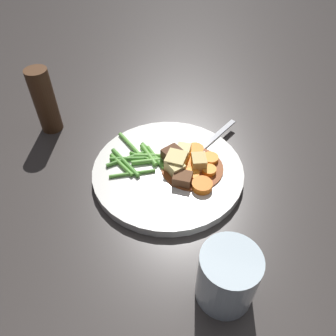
{
  "coord_description": "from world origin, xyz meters",
  "views": [
    {
      "loc": [
        0.13,
        -0.39,
        0.43
      ],
      "look_at": [
        0.0,
        0.0,
        0.02
      ],
      "focal_mm": 35.25,
      "sensor_mm": 36.0,
      "label": 1
    }
  ],
  "objects_px": {
    "potato_chunk_3": "(176,162)",
    "fork": "(207,144)",
    "carrot_slice_5": "(202,185)",
    "potato_chunk_1": "(176,169)",
    "carrot_slice_4": "(210,159)",
    "carrot_slice_1": "(188,168)",
    "pepper_mill": "(45,101)",
    "carrot_slice_0": "(195,151)",
    "potato_chunk_0": "(183,152)",
    "carrot_slice_6": "(194,161)",
    "dinner_plate": "(168,171)",
    "carrot_slice_3": "(192,175)",
    "meat_chunk_1": "(173,156)",
    "meat_chunk_0": "(182,179)",
    "carrot_slice_2": "(209,171)",
    "water_glass": "(227,277)",
    "potato_chunk_2": "(199,163)"
  },
  "relations": [
    {
      "from": "potato_chunk_3",
      "to": "fork",
      "type": "relative_size",
      "value": 0.21
    },
    {
      "from": "carrot_slice_5",
      "to": "potato_chunk_1",
      "type": "distance_m",
      "value": 0.05
    },
    {
      "from": "carrot_slice_4",
      "to": "carrot_slice_5",
      "type": "height_order",
      "value": "same"
    },
    {
      "from": "carrot_slice_1",
      "to": "pepper_mill",
      "type": "height_order",
      "value": "pepper_mill"
    },
    {
      "from": "carrot_slice_0",
      "to": "potato_chunk_0",
      "type": "bearing_deg",
      "value": -137.33
    },
    {
      "from": "carrot_slice_6",
      "to": "potato_chunk_3",
      "type": "height_order",
      "value": "potato_chunk_3"
    },
    {
      "from": "dinner_plate",
      "to": "fork",
      "type": "xyz_separation_m",
      "value": [
        0.05,
        0.08,
        0.01
      ]
    },
    {
      "from": "carrot_slice_5",
      "to": "carrot_slice_6",
      "type": "distance_m",
      "value": 0.06
    },
    {
      "from": "carrot_slice_3",
      "to": "carrot_slice_1",
      "type": "bearing_deg",
      "value": 133.35
    },
    {
      "from": "carrot_slice_5",
      "to": "potato_chunk_0",
      "type": "relative_size",
      "value": 1.15
    },
    {
      "from": "carrot_slice_4",
      "to": "pepper_mill",
      "type": "distance_m",
      "value": 0.34
    },
    {
      "from": "meat_chunk_1",
      "to": "potato_chunk_1",
      "type": "bearing_deg",
      "value": -63.07
    },
    {
      "from": "carrot_slice_3",
      "to": "pepper_mill",
      "type": "relative_size",
      "value": 0.19
    },
    {
      "from": "carrot_slice_5",
      "to": "potato_chunk_1",
      "type": "height_order",
      "value": "potato_chunk_1"
    },
    {
      "from": "carrot_slice_6",
      "to": "carrot_slice_3",
      "type": "bearing_deg",
      "value": -79.04
    },
    {
      "from": "carrot_slice_0",
      "to": "meat_chunk_0",
      "type": "relative_size",
      "value": 1.06
    },
    {
      "from": "carrot_slice_1",
      "to": "pepper_mill",
      "type": "distance_m",
      "value": 0.31
    },
    {
      "from": "dinner_plate",
      "to": "carrot_slice_2",
      "type": "xyz_separation_m",
      "value": [
        0.07,
        0.01,
        0.01
      ]
    },
    {
      "from": "carrot_slice_1",
      "to": "dinner_plate",
      "type": "bearing_deg",
      "value": -170.83
    },
    {
      "from": "carrot_slice_0",
      "to": "potato_chunk_1",
      "type": "relative_size",
      "value": 1.33
    },
    {
      "from": "carrot_slice_2",
      "to": "carrot_slice_4",
      "type": "relative_size",
      "value": 0.87
    },
    {
      "from": "carrot_slice_6",
      "to": "water_glass",
      "type": "bearing_deg",
      "value": -64.15
    },
    {
      "from": "carrot_slice_3",
      "to": "carrot_slice_5",
      "type": "distance_m",
      "value": 0.03
    },
    {
      "from": "carrot_slice_2",
      "to": "meat_chunk_1",
      "type": "bearing_deg",
      "value": 172.47
    },
    {
      "from": "dinner_plate",
      "to": "pepper_mill",
      "type": "bearing_deg",
      "value": 169.91
    },
    {
      "from": "potato_chunk_1",
      "to": "potato_chunk_2",
      "type": "xyz_separation_m",
      "value": [
        0.03,
        0.03,
        0.0
      ]
    },
    {
      "from": "dinner_plate",
      "to": "carrot_slice_1",
      "type": "distance_m",
      "value": 0.04
    },
    {
      "from": "carrot_slice_4",
      "to": "potato_chunk_2",
      "type": "height_order",
      "value": "potato_chunk_2"
    },
    {
      "from": "carrot_slice_2",
      "to": "carrot_slice_4",
      "type": "xyz_separation_m",
      "value": [
        -0.01,
        0.03,
        -0.0
      ]
    },
    {
      "from": "meat_chunk_0",
      "to": "meat_chunk_1",
      "type": "xyz_separation_m",
      "value": [
        -0.03,
        0.05,
        0.0
      ]
    },
    {
      "from": "carrot_slice_6",
      "to": "fork",
      "type": "bearing_deg",
      "value": 78.95
    },
    {
      "from": "carrot_slice_4",
      "to": "carrot_slice_5",
      "type": "xyz_separation_m",
      "value": [
        0.0,
        -0.07,
        0.0
      ]
    },
    {
      "from": "carrot_slice_1",
      "to": "carrot_slice_6",
      "type": "distance_m",
      "value": 0.02
    },
    {
      "from": "potato_chunk_3",
      "to": "fork",
      "type": "distance_m",
      "value": 0.09
    },
    {
      "from": "carrot_slice_5",
      "to": "water_glass",
      "type": "distance_m",
      "value": 0.18
    },
    {
      "from": "carrot_slice_0",
      "to": "potato_chunk_1",
      "type": "xyz_separation_m",
      "value": [
        -0.02,
        -0.06,
        0.01
      ]
    },
    {
      "from": "carrot_slice_1",
      "to": "carrot_slice_3",
      "type": "bearing_deg",
      "value": -46.65
    },
    {
      "from": "carrot_slice_5",
      "to": "potato_chunk_1",
      "type": "xyz_separation_m",
      "value": [
        -0.05,
        0.02,
        0.01
      ]
    },
    {
      "from": "dinner_plate",
      "to": "meat_chunk_0",
      "type": "relative_size",
      "value": 8.82
    },
    {
      "from": "potato_chunk_0",
      "to": "potato_chunk_2",
      "type": "bearing_deg",
      "value": -26.82
    },
    {
      "from": "carrot_slice_2",
      "to": "carrot_slice_6",
      "type": "distance_m",
      "value": 0.04
    },
    {
      "from": "potato_chunk_2",
      "to": "carrot_slice_0",
      "type": "bearing_deg",
      "value": 115.71
    },
    {
      "from": "carrot_slice_0",
      "to": "carrot_slice_6",
      "type": "height_order",
      "value": "carrot_slice_0"
    },
    {
      "from": "carrot_slice_4",
      "to": "carrot_slice_5",
      "type": "distance_m",
      "value": 0.07
    },
    {
      "from": "water_glass",
      "to": "pepper_mill",
      "type": "height_order",
      "value": "pepper_mill"
    },
    {
      "from": "pepper_mill",
      "to": "carrot_slice_3",
      "type": "bearing_deg",
      "value": -9.8
    },
    {
      "from": "potato_chunk_3",
      "to": "meat_chunk_0",
      "type": "bearing_deg",
      "value": -55.47
    },
    {
      "from": "carrot_slice_1",
      "to": "potato_chunk_0",
      "type": "relative_size",
      "value": 0.81
    },
    {
      "from": "dinner_plate",
      "to": "carrot_slice_5",
      "type": "xyz_separation_m",
      "value": [
        0.07,
        -0.03,
        0.01
      ]
    },
    {
      "from": "carrot_slice_6",
      "to": "potato_chunk_1",
      "type": "height_order",
      "value": "potato_chunk_1"
    }
  ]
}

